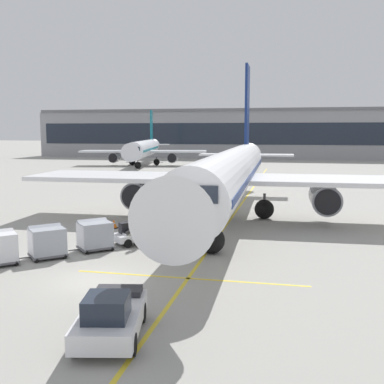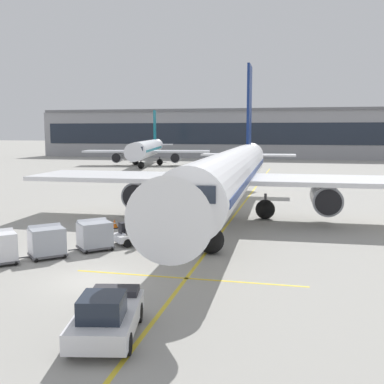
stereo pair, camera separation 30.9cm
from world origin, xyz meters
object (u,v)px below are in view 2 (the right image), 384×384
(baggage_cart_lead, at_px, (95,234))
(safety_cone_engine_keepout, at_px, (115,224))
(parked_airplane, at_px, (232,173))
(baggage_cart_second, at_px, (47,241))
(ground_crew_by_carts, at_px, (84,234))
(distant_airplane, at_px, (147,149))
(pushback_tug, at_px, (107,316))
(belt_loader, at_px, (143,230))
(ground_crew_by_loader, at_px, (138,232))

(baggage_cart_lead, relative_size, safety_cone_engine_keepout, 3.77)
(parked_airplane, height_order, baggage_cart_lead, parked_airplane)
(baggage_cart_second, bearing_deg, safety_cone_engine_keepout, 85.69)
(ground_crew_by_carts, relative_size, distant_airplane, 0.05)
(pushback_tug, bearing_deg, baggage_cart_lead, 116.32)
(belt_loader, relative_size, safety_cone_engine_keepout, 7.06)
(pushback_tug, height_order, ground_crew_by_carts, pushback_tug)
(belt_loader, distance_m, ground_crew_by_loader, 1.34)
(baggage_cart_lead, bearing_deg, belt_loader, 47.61)
(belt_loader, distance_m, ground_crew_by_carts, 3.97)
(parked_airplane, relative_size, belt_loader, 9.16)
(pushback_tug, relative_size, ground_crew_by_carts, 2.71)
(safety_cone_engine_keepout, bearing_deg, parked_airplane, 32.85)
(parked_airplane, distance_m, distant_airplane, 63.02)
(baggage_cart_second, bearing_deg, pushback_tug, -50.35)
(pushback_tug, height_order, distant_airplane, distant_airplane)
(safety_cone_engine_keepout, height_order, distant_airplane, distant_airplane)
(parked_airplane, bearing_deg, ground_crew_by_carts, -122.74)
(parked_airplane, bearing_deg, baggage_cart_lead, -120.38)
(safety_cone_engine_keepout, bearing_deg, pushback_tug, -68.69)
(baggage_cart_lead, distance_m, distant_airplane, 71.81)
(baggage_cart_second, bearing_deg, parked_airplane, 57.67)
(parked_airplane, distance_m, baggage_cart_second, 16.91)
(pushback_tug, bearing_deg, ground_crew_by_loader, 104.38)
(parked_airplane, relative_size, ground_crew_by_carts, 25.09)
(ground_crew_by_loader, bearing_deg, baggage_cart_lead, -153.51)
(baggage_cart_second, distance_m, ground_crew_by_carts, 2.57)
(baggage_cart_second, bearing_deg, belt_loader, 48.14)
(baggage_cart_second, relative_size, ground_crew_by_loader, 1.46)
(ground_crew_by_loader, relative_size, safety_cone_engine_keepout, 2.58)
(pushback_tug, bearing_deg, baggage_cart_second, 129.65)
(belt_loader, xyz_separation_m, ground_crew_by_carts, (-3.02, -2.58, 0.17))
(parked_airplane, relative_size, pushback_tug, 9.26)
(parked_airplane, xyz_separation_m, ground_crew_by_loader, (-4.49, -10.60, -2.89))
(belt_loader, bearing_deg, baggage_cart_second, -131.86)
(baggage_cart_second, height_order, ground_crew_by_carts, baggage_cart_second)
(belt_loader, xyz_separation_m, distant_airplane, (-21.62, 66.58, 2.62))
(safety_cone_engine_keepout, bearing_deg, belt_loader, -47.31)
(baggage_cart_second, height_order, safety_cone_engine_keepout, baggage_cart_second)
(baggage_cart_lead, bearing_deg, pushback_tug, -63.68)
(distant_airplane, bearing_deg, belt_loader, -72.01)
(baggage_cart_second, height_order, ground_crew_by_loader, baggage_cart_second)
(parked_airplane, xyz_separation_m, ground_crew_by_carts, (-7.63, -11.86, -2.89))
(pushback_tug, height_order, safety_cone_engine_keepout, pushback_tug)
(baggage_cart_lead, bearing_deg, baggage_cart_second, -131.26)
(parked_airplane, height_order, pushback_tug, parked_airplane)
(baggage_cart_lead, xyz_separation_m, baggage_cart_second, (-1.98, -2.26, 0.00))
(pushback_tug, distance_m, ground_crew_by_carts, 13.17)
(belt_loader, height_order, safety_cone_engine_keepout, belt_loader)
(baggage_cart_lead, relative_size, ground_crew_by_loader, 1.46)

